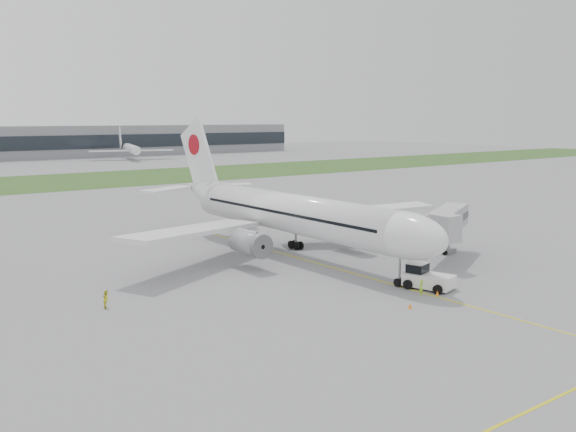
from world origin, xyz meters
TOP-DOWN VIEW (x-y plane):
  - ground at (0.00, 0.00)m, footprint 600.00×600.00m
  - apron_markings at (0.00, -5.00)m, footprint 70.00×70.00m
  - grass_strip at (0.00, 120.00)m, footprint 600.00×50.00m
  - airliner at (0.00, 4.87)m, footprint 48.13×53.95m
  - pushback_tug at (1.67, -17.15)m, footprint 4.42×5.53m
  - jet_bridge at (14.30, -9.52)m, footprint 13.18×9.60m
  - safety_cone_left at (-5.12, -21.15)m, footprint 0.39×0.39m
  - safety_cone_right at (0.50, -19.71)m, footprint 0.35×0.35m
  - ground_crew_near at (-0.93, -18.78)m, footprint 0.69×0.56m
  - ground_crew_far at (-27.64, -3.71)m, footprint 0.96×1.03m
  - distant_aircraft_right at (61.87, 195.29)m, footprint 41.88×39.14m

SIDE VIEW (x-z plane):
  - ground at x=0.00m, z-range 0.00..0.00m
  - apron_markings at x=0.00m, z-range -0.02..0.02m
  - distant_aircraft_right at x=61.87m, z-range -6.62..6.62m
  - grass_strip at x=0.00m, z-range 0.00..0.02m
  - safety_cone_right at x=0.50m, z-range 0.00..0.48m
  - safety_cone_left at x=-5.12m, z-range 0.00..0.53m
  - ground_crew_near at x=-0.93m, z-range 0.00..1.66m
  - ground_crew_far at x=-27.64m, z-range 0.00..1.68m
  - pushback_tug at x=1.67m, z-range -0.10..2.44m
  - jet_bridge at x=14.30m, z-range 1.55..8.04m
  - airliner at x=0.00m, z-range -3.28..14.60m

